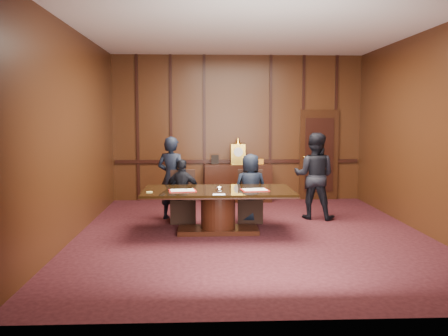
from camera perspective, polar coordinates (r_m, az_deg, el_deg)
The scene contains 13 objects.
room at distance 8.18m, azimuth 3.77°, elevation 4.07°, with size 7.00×7.04×3.50m.
sideboard at distance 11.39m, azimuth 1.69°, elevation -1.60°, with size 1.60×0.45×1.54m.
conference_table at distance 8.31m, azimuth -0.72°, elevation -4.31°, with size 2.62×1.32×0.76m.
folder_left at distance 8.13m, azimuth -5.03°, elevation -2.72°, with size 0.50×0.39×0.02m.
folder_right at distance 8.19m, azimuth 3.71°, elevation -2.64°, with size 0.50×0.38×0.02m.
inkstand at distance 7.81m, azimuth -0.62°, elevation -2.71°, with size 0.20×0.14×0.12m.
notepad at distance 8.05m, azimuth -8.96°, elevation -2.86°, with size 0.10×0.07×0.01m, color #D9CA6A.
chair_left at distance 9.21m, azimuth -4.95°, elevation -4.67°, with size 0.50×0.50×0.99m.
chair_right at distance 9.25m, azimuth 3.17°, elevation -4.62°, with size 0.52×0.52×0.99m.
signatory_left at distance 9.08m, azimuth -4.98°, elevation -2.80°, with size 0.72×0.30×1.22m, color black.
signatory_right at distance 9.11m, azimuth 3.22°, elevation -2.42°, with size 0.65×0.42×1.33m, color black.
witness_left at distance 9.39m, azimuth -6.32°, elevation -1.22°, with size 0.60×0.39×1.64m, color black.
witness_right at distance 9.58m, azimuth 10.82°, elevation -0.94°, with size 0.83×0.65×1.71m, color black.
Camera 1 is at (-0.82, -7.99, 2.01)m, focal length 38.00 mm.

